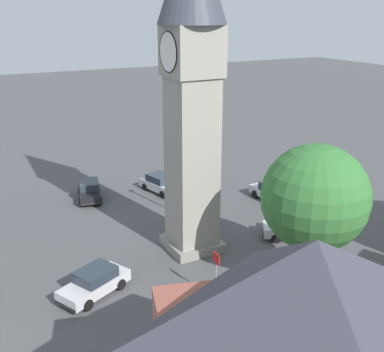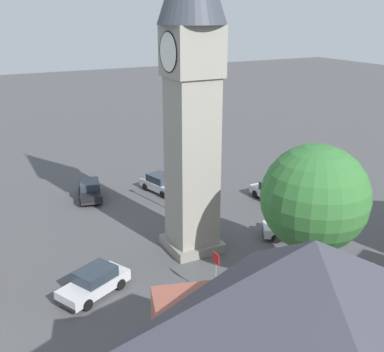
{
  "view_description": "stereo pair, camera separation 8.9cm",
  "coord_description": "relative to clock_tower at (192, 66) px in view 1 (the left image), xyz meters",
  "views": [
    {
      "loc": [
        25.02,
        -13.08,
        15.0
      ],
      "look_at": [
        0.0,
        0.0,
        5.06
      ],
      "focal_mm": 44.26,
      "sensor_mm": 36.0,
      "label": 1
    },
    {
      "loc": [
        25.06,
        -13.0,
        15.0
      ],
      "look_at": [
        0.0,
        0.0,
        5.06
      ],
      "focal_mm": 44.26,
      "sensor_mm": 36.0,
      "label": 2
    }
  ],
  "objects": [
    {
      "name": "tree",
      "position": [
        7.06,
        3.82,
        -6.48
      ],
      "size": [
        5.92,
        5.92,
        8.36
      ],
      "color": "brown",
      "rests_on": "ground"
    },
    {
      "name": "car_silver_kerb",
      "position": [
        2.05,
        6.86,
        -11.11
      ],
      "size": [
        3.61,
        4.4,
        1.53
      ],
      "color": "silver",
      "rests_on": "ground"
    },
    {
      "name": "clock_tower",
      "position": [
        0.0,
        0.0,
        0.0
      ],
      "size": [
        4.04,
        4.04,
        20.32
      ],
      "color": "gray",
      "rests_on": "ground"
    },
    {
      "name": "car_white_side",
      "position": [
        -11.61,
        -3.61,
        -11.11
      ],
      "size": [
        4.4,
        2.57,
        1.53
      ],
      "color": "black",
      "rests_on": "ground"
    },
    {
      "name": "car_black_far",
      "position": [
        2.39,
        -7.34,
        -11.11
      ],
      "size": [
        3.34,
        4.45,
        1.53
      ],
      "color": "silver",
      "rests_on": "ground"
    },
    {
      "name": "pedestrian",
      "position": [
        10.56,
        -4.48,
        -10.86
      ],
      "size": [
        0.52,
        0.35,
        1.69
      ],
      "color": "black",
      "rests_on": "ground"
    },
    {
      "name": "car_red_corner",
      "position": [
        -4.18,
        9.7,
        -11.11
      ],
      "size": [
        4.22,
        1.99,
        1.53
      ],
      "color": "silver",
      "rests_on": "ground"
    },
    {
      "name": "car_blue_kerb",
      "position": [
        -10.32,
        2.32,
        -11.11
      ],
      "size": [
        4.42,
        2.68,
        1.53
      ],
      "color": "silver",
      "rests_on": "ground"
    },
    {
      "name": "road_sign",
      "position": [
        5.87,
        -1.61,
        -9.97
      ],
      "size": [
        0.6,
        0.07,
        2.8
      ],
      "color": "gray",
      "rests_on": "ground"
    },
    {
      "name": "ground_plane",
      "position": [
        -0.0,
        -0.0,
        -11.87
      ],
      "size": [
        200.0,
        200.0,
        0.0
      ],
      "primitive_type": "plane",
      "color": "#4C4C4F"
    },
    {
      "name": "lamp_post",
      "position": [
        -5.96,
        1.42,
        -8.88
      ],
      "size": [
        0.36,
        0.36,
        4.39
      ],
      "color": "black",
      "rests_on": "ground"
    }
  ]
}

